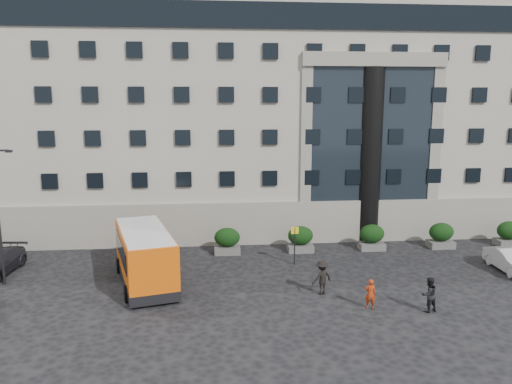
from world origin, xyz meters
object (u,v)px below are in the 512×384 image
hedge_b (227,241)px  hedge_c (300,239)px  minibus (145,254)px  pedestrian_a (370,294)px  parked_car_d (25,230)px  hedge_a (152,243)px  pedestrian_b (429,294)px  hedge_d (372,237)px  hedge_e (441,235)px  hedge_f (509,233)px  bus_stop_sign (295,239)px  pedestrian_c (322,277)px  white_taxi (510,261)px

hedge_b → hedge_c: (5.20, 0.00, 0.00)m
hedge_b → minibus: 7.36m
hedge_c → pedestrian_a: bearing=-79.9°
minibus → parked_car_d: minibus is taller
minibus → hedge_b: bearing=32.4°
hedge_a → pedestrian_a: 15.85m
pedestrian_b → hedge_d: bearing=-108.1°
hedge_d → hedge_e: 5.20m
pedestrian_a → hedge_b: bearing=-42.2°
hedge_d → hedge_e: (5.20, 0.00, 0.00)m
hedge_f → pedestrian_a: (-13.80, -10.11, -0.14)m
hedge_b → bus_stop_sign: size_ratio=0.73×
hedge_f → minibus: minibus is taller
hedge_c → pedestrian_c: (-0.25, -7.96, 0.03)m
hedge_c → hedge_f: size_ratio=1.00×
hedge_a → hedge_e: 20.80m
hedge_e → hedge_f: size_ratio=1.00×
bus_stop_sign → parked_car_d: bus_stop_sign is taller
hedge_e → pedestrian_b: (-5.77, -10.77, -0.02)m
pedestrian_c → hedge_d: bearing=-148.8°
bus_stop_sign → hedge_e: bearing=13.9°
pedestrian_a → hedge_d: bearing=-95.4°
hedge_e → minibus: bearing=-165.4°
minibus → pedestrian_a: size_ratio=5.14×
hedge_c → hedge_e: same height
hedge_a → hedge_e: bearing=0.0°
hedge_a → hedge_c: size_ratio=1.00×
white_taxi → pedestrian_c: bearing=-167.0°
hedge_c → bus_stop_sign: 3.05m
pedestrian_c → hedge_b: bearing=-82.5°
hedge_b → pedestrian_a: 12.30m
hedge_c → white_taxi: 13.48m
hedge_a → hedge_b: same height
hedge_d → hedge_f: bearing=0.0°
hedge_b → hedge_f: size_ratio=1.00×
bus_stop_sign → parked_car_d: (-19.80, 8.04, -1.03)m
hedge_c → hedge_e: 10.40m
hedge_c → minibus: size_ratio=0.23×
bus_stop_sign → minibus: size_ratio=0.31×
hedge_c → hedge_d: 5.20m
hedge_b → parked_car_d: hedge_b is taller
hedge_d → hedge_e: size_ratio=1.00×
hedge_d → minibus: (-15.39, -5.35, 0.84)m
pedestrian_a → pedestrian_b: 2.91m
hedge_f → white_taxi: size_ratio=0.44×
hedge_a → pedestrian_b: size_ratio=1.01×
hedge_f → pedestrian_c: size_ratio=0.96×
hedge_a → parked_car_d: hedge_a is taller
hedge_f → white_taxi: bearing=-121.1°
hedge_d → hedge_f: same height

